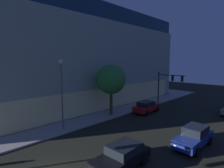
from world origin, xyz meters
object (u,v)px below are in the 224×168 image
object	(u,v)px
street_lamp_sidewalk	(62,86)
car_blue	(194,137)
car_red	(147,107)
traffic_light_far_corner	(168,82)
sidewalk_tree	(111,80)
car_black	(122,156)
modern_building	(63,59)

from	to	relation	value
street_lamp_sidewalk	car_blue	distance (m)	13.52
car_red	car_blue	bearing A→B (deg)	-123.94
traffic_light_far_corner	street_lamp_sidewalk	xyz separation A→B (m)	(-18.66, 2.37, 0.85)
traffic_light_far_corner	car_blue	xyz separation A→B (m)	(-12.49, -8.98, -3.12)
sidewalk_tree	car_black	world-z (taller)	sidewalk_tree
traffic_light_far_corner	car_blue	bearing A→B (deg)	-144.29
car_blue	car_red	world-z (taller)	car_blue
traffic_light_far_corner	street_lamp_sidewalk	bearing A→B (deg)	172.75
sidewalk_tree	car_black	distance (m)	12.77
sidewalk_tree	car_blue	world-z (taller)	sidewalk_tree
modern_building	car_red	world-z (taller)	modern_building
modern_building	sidewalk_tree	xyz separation A→B (m)	(-2.28, -16.22, -2.95)
street_lamp_sidewalk	car_blue	world-z (taller)	street_lamp_sidewalk
sidewalk_tree	car_black	size ratio (longest dim) A/B	1.47
modern_building	traffic_light_far_corner	xyz separation A→B (m)	(9.00, -18.69, -3.93)
car_black	traffic_light_far_corner	bearing A→B (deg)	18.98
modern_building	car_red	distance (m)	20.19
modern_building	car_black	xyz separation A→B (m)	(-10.24, -25.30, -7.10)
car_black	modern_building	bearing A→B (deg)	67.97
street_lamp_sidewalk	car_blue	bearing A→B (deg)	-61.49
modern_building	car_blue	xyz separation A→B (m)	(-3.49, -27.67, -7.06)
car_black	street_lamp_sidewalk	bearing A→B (deg)	86.32
modern_building	car_black	distance (m)	28.20
car_black	car_blue	bearing A→B (deg)	-19.31
street_lamp_sidewalk	car_red	bearing A→B (deg)	-11.30
traffic_light_far_corner	car_red	xyz separation A→B (m)	(-6.49, -0.06, -3.15)
street_lamp_sidewalk	modern_building	bearing A→B (deg)	59.37
car_blue	car_red	bearing A→B (deg)	56.06
car_black	car_red	world-z (taller)	car_red
sidewalk_tree	traffic_light_far_corner	bearing A→B (deg)	-12.35
sidewalk_tree	street_lamp_sidewalk	bearing A→B (deg)	-179.27
street_lamp_sidewalk	car_red	world-z (taller)	street_lamp_sidewalk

